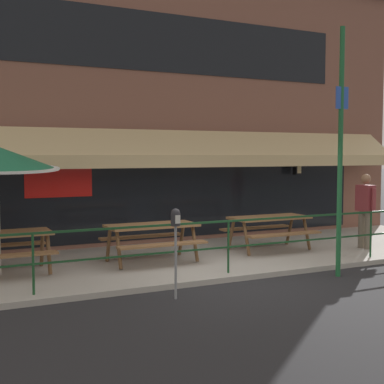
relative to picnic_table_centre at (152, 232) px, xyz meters
name	(u,v)px	position (x,y,z in m)	size (l,w,h in m)	color
ground_plane	(237,282)	(0.88, -1.82, -0.71)	(120.00, 120.00, 0.00)	#232326
patio_deck	(188,259)	(0.88, 0.18, -0.66)	(15.00, 4.00, 0.10)	#ADA89E
restaurant_building	(148,103)	(0.88, 2.40, 2.80)	(15.00, 1.60, 7.06)	brown
patio_railing	(228,235)	(0.88, -1.52, 0.09)	(13.84, 0.04, 0.97)	#194723
picnic_table_centre	(152,232)	(0.00, 0.00, 0.00)	(1.80, 1.42, 0.76)	brown
picnic_table_right	(269,224)	(2.87, 0.08, 0.00)	(1.80, 1.42, 0.76)	brown
pedestrian_walking	(365,207)	(4.98, -0.67, 0.35)	(0.24, 0.62, 1.71)	#665B4C
parking_meter_near	(176,226)	(-0.55, -2.37, 0.44)	(0.15, 0.16, 1.42)	gray
street_sign_pole	(340,150)	(2.80, -2.27, 1.63)	(0.28, 0.09, 4.55)	#1E6033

